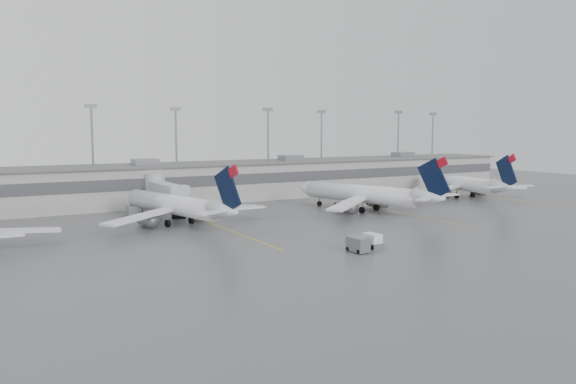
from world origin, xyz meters
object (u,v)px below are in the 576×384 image
jet_mid_left (177,205)px  jet_mid_right (367,194)px  baggage_tug (372,242)px  jet_far_right (464,183)px

jet_mid_left → jet_mid_right: size_ratio=0.97×
jet_mid_left → baggage_tug: (16.32, -29.95, -2.55)m
jet_mid_left → jet_mid_right: 36.12m
jet_mid_left → baggage_tug: size_ratio=10.66×
jet_far_right → baggage_tug: (-52.59, -32.97, -2.58)m
jet_far_right → jet_mid_left: bearing=-168.7°
jet_mid_left → jet_far_right: 68.98m
jet_mid_left → jet_far_right: (68.91, 3.03, 0.02)m
jet_mid_left → jet_far_right: bearing=-11.7°
jet_far_right → jet_mid_right: bearing=-159.6°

